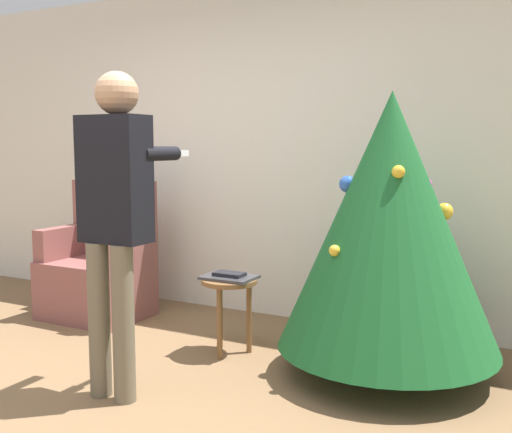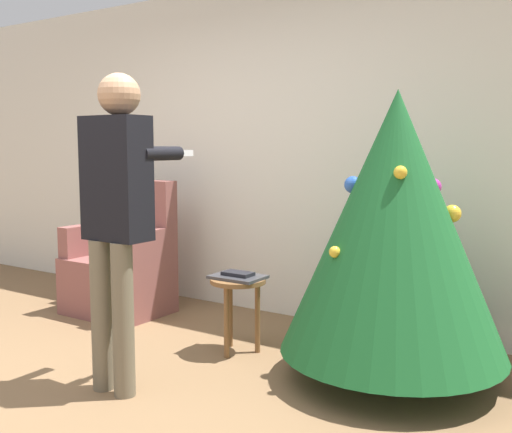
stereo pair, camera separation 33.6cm
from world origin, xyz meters
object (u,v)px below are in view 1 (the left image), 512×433
armchair (100,269)px  person_standing (115,205)px  christmas_tree (389,222)px  side_stool (229,292)px

armchair → person_standing: (1.18, -1.16, 0.68)m
person_standing → armchair: bearing=135.6°
christmas_tree → armchair: bearing=175.8°
christmas_tree → armchair: size_ratio=1.55×
christmas_tree → side_stool: size_ratio=3.36×
armchair → person_standing: 1.79m
christmas_tree → person_standing: (-1.24, -0.98, 0.13)m
armchair → christmas_tree: bearing=-4.2°
christmas_tree → side_stool: (-1.04, -0.11, -0.52)m
person_standing → side_stool: 1.11m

